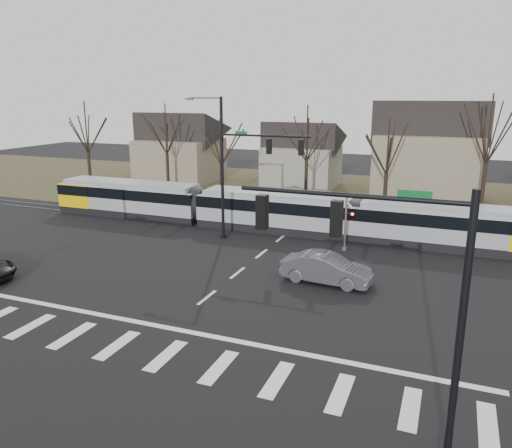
% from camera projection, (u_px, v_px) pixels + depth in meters
% --- Properties ---
extents(ground, '(140.00, 140.00, 0.00)m').
position_uv_depth(ground, '(188.00, 313.00, 24.37)').
color(ground, black).
extents(grass_verge, '(140.00, 28.00, 0.01)m').
position_uv_depth(grass_verge, '(335.00, 194.00, 53.15)').
color(grass_verge, '#38331E').
rests_on(grass_verge, ground).
extents(crosswalk, '(27.00, 2.60, 0.01)m').
position_uv_depth(crosswalk, '(141.00, 350.00, 20.77)').
color(crosswalk, silver).
rests_on(crosswalk, ground).
extents(stop_line, '(28.00, 0.35, 0.01)m').
position_uv_depth(stop_line, '(169.00, 328.00, 22.75)').
color(stop_line, silver).
rests_on(stop_line, ground).
extents(lane_dashes, '(0.18, 30.00, 0.01)m').
position_uv_depth(lane_dashes, '(289.00, 231.00, 38.76)').
color(lane_dashes, silver).
rests_on(lane_dashes, ground).
extents(rail_pair, '(90.00, 1.52, 0.06)m').
position_uv_depth(rail_pair, '(288.00, 232.00, 38.58)').
color(rail_pair, '#59595E').
rests_on(rail_pair, ground).
extents(tram, '(39.77, 2.95, 3.01)m').
position_uv_depth(tram, '(273.00, 210.00, 38.82)').
color(tram, gray).
rests_on(tram, ground).
extents(sedan, '(2.50, 5.33, 1.67)m').
position_uv_depth(sedan, '(326.00, 269.00, 28.05)').
color(sedan, '#47484E').
rests_on(sedan, ground).
extents(signal_pole_near_right, '(6.72, 0.44, 8.00)m').
position_uv_depth(signal_pole_near_right, '(393.00, 284.00, 14.06)').
color(signal_pole_near_right, black).
rests_on(signal_pole_near_right, ground).
extents(signal_pole_far, '(9.28, 0.44, 10.20)m').
position_uv_depth(signal_pole_far, '(243.00, 162.00, 35.04)').
color(signal_pole_far, black).
rests_on(signal_pole_far, ground).
extents(rail_crossing_signal, '(1.08, 0.36, 4.00)m').
position_uv_depth(rail_crossing_signal, '(346.00, 224.00, 33.62)').
color(rail_crossing_signal, '#59595B').
rests_on(rail_crossing_signal, ground).
extents(tree_row, '(59.20, 7.20, 10.00)m').
position_uv_depth(tree_row, '(344.00, 154.00, 45.78)').
color(tree_row, black).
rests_on(tree_row, ground).
extents(house_a, '(9.72, 8.64, 8.60)m').
position_uv_depth(house_a, '(179.00, 144.00, 60.97)').
color(house_a, '#7E715B').
rests_on(house_a, ground).
extents(house_b, '(8.64, 7.56, 7.65)m').
position_uv_depth(house_b, '(302.00, 151.00, 57.54)').
color(house_b, gray).
rests_on(house_b, ground).
extents(house_c, '(10.80, 8.64, 10.10)m').
position_uv_depth(house_c, '(429.00, 147.00, 49.53)').
color(house_c, '#7E715B').
rests_on(house_c, ground).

